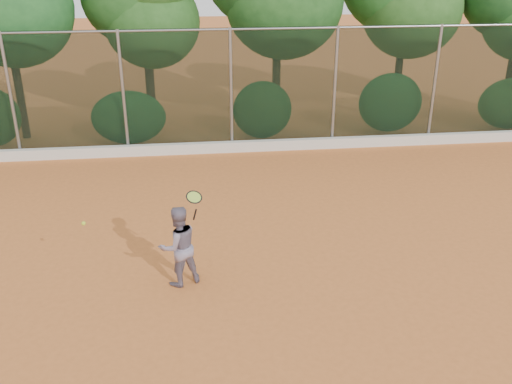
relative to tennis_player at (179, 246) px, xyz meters
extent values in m
plane|color=#CC6D30|center=(1.49, 0.04, -0.75)|extent=(80.00, 80.00, 0.00)
cube|color=silver|center=(1.49, 6.86, -0.60)|extent=(24.00, 0.20, 0.30)
imported|color=slate|center=(0.00, 0.00, 0.00)|extent=(0.89, 0.80, 1.49)
cube|color=black|center=(1.49, 7.04, 1.00)|extent=(24.00, 0.01, 3.50)
cylinder|color=gray|center=(1.49, 7.04, 2.70)|extent=(24.00, 0.06, 0.06)
cylinder|color=gray|center=(-4.51, 7.04, 1.00)|extent=(0.09, 0.09, 3.50)
cylinder|color=gray|center=(-1.51, 7.04, 1.00)|extent=(0.09, 0.09, 3.50)
cylinder|color=gray|center=(1.49, 7.04, 1.00)|extent=(0.09, 0.09, 3.50)
cylinder|color=gray|center=(4.49, 7.04, 1.00)|extent=(0.09, 0.09, 3.50)
cylinder|color=gray|center=(7.49, 7.04, 1.00)|extent=(0.09, 0.09, 3.50)
cylinder|color=#3E2518|center=(-4.81, 8.94, 0.70)|extent=(0.24, 0.24, 2.90)
ellipsoid|color=#2C752F|center=(-4.61, 8.84, 3.15)|extent=(3.50, 2.90, 3.40)
cylinder|color=#3D2417|center=(-0.91, 9.34, 0.45)|extent=(0.28, 0.28, 2.40)
ellipsoid|color=#24511B|center=(-0.71, 9.24, 2.65)|extent=(2.90, 2.40, 2.80)
cylinder|color=#3F2E18|center=(3.09, 9.04, 0.75)|extent=(0.26, 0.26, 3.00)
ellipsoid|color=#2F6B28|center=(3.29, 8.94, 3.25)|extent=(3.60, 3.00, 3.50)
cylinder|color=#3B2516|center=(7.19, 9.24, 0.60)|extent=(0.24, 0.24, 2.70)
ellipsoid|color=#26541C|center=(7.39, 9.14, 2.95)|extent=(3.20, 2.70, 3.10)
cylinder|color=#402A18|center=(10.89, 8.84, 0.50)|extent=(0.28, 0.28, 2.50)
ellipsoid|color=#2A702C|center=(-1.51, 7.84, 0.10)|extent=(2.20, 1.16, 1.60)
ellipsoid|color=#2A6124|center=(2.49, 7.84, 0.20)|extent=(1.80, 1.04, 1.76)
ellipsoid|color=#2B722C|center=(6.49, 7.84, 0.30)|extent=(2.00, 1.10, 1.84)
ellipsoid|color=#37772D|center=(10.49, 7.84, 0.15)|extent=(2.16, 1.12, 1.64)
cylinder|color=black|center=(0.31, -0.13, 0.66)|extent=(0.09, 0.16, 0.26)
torus|color=black|center=(0.31, -0.19, 1.01)|extent=(0.34, 0.33, 0.16)
cylinder|color=#A4C83B|center=(0.31, -0.19, 1.01)|extent=(0.29, 0.27, 0.12)
sphere|color=#B8D630|center=(-1.49, -0.30, 0.69)|extent=(0.07, 0.07, 0.07)
camera|label=1|loc=(0.32, -8.83, 4.88)|focal=40.00mm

